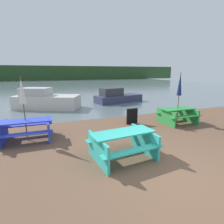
# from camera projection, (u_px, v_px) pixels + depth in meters

# --- Properties ---
(ground_plane) EXTENTS (60.00, 60.00, 0.00)m
(ground_plane) POSITION_uv_depth(u_px,v_px,m) (169.00, 175.00, 4.27)
(ground_plane) COLOR brown
(water) EXTENTS (60.00, 50.00, 0.00)m
(water) POSITION_uv_depth(u_px,v_px,m) (61.00, 85.00, 32.13)
(water) COLOR slate
(water) RESTS_ON ground_plane
(far_treeline) EXTENTS (80.00, 1.60, 4.00)m
(far_treeline) POSITION_uv_depth(u_px,v_px,m) (55.00, 73.00, 49.90)
(far_treeline) COLOR #284723
(far_treeline) RESTS_ON water
(picnic_table_teal) EXTENTS (1.95, 1.55, 0.79)m
(picnic_table_teal) POSITION_uv_depth(u_px,v_px,m) (123.00, 142.00, 5.03)
(picnic_table_teal) COLOR #33B7A8
(picnic_table_teal) RESTS_ON ground_plane
(picnic_table_green) EXTENTS (1.61, 1.38, 0.73)m
(picnic_table_green) POSITION_uv_depth(u_px,v_px,m) (177.00, 114.00, 8.48)
(picnic_table_green) COLOR green
(picnic_table_green) RESTS_ON ground_plane
(picnic_table_blue) EXTENTS (1.82, 1.40, 0.74)m
(picnic_table_blue) POSITION_uv_depth(u_px,v_px,m) (26.00, 128.00, 6.35)
(picnic_table_blue) COLOR blue
(picnic_table_blue) RESTS_ON ground_plane
(umbrella_white) EXTENTS (0.23, 0.23, 2.29)m
(umbrella_white) POSITION_uv_depth(u_px,v_px,m) (22.00, 91.00, 6.04)
(umbrella_white) COLOR brown
(umbrella_white) RESTS_ON ground_plane
(umbrella_navy) EXTENTS (0.23, 0.23, 2.41)m
(umbrella_navy) POSITION_uv_depth(u_px,v_px,m) (180.00, 85.00, 8.16)
(umbrella_navy) COLOR brown
(umbrella_navy) RESTS_ON ground_plane
(boat) EXTENTS (4.05, 2.22, 1.18)m
(boat) POSITION_uv_depth(u_px,v_px,m) (117.00, 97.00, 14.20)
(boat) COLOR #333856
(boat) RESTS_ON water
(boat_second) EXTENTS (4.56, 3.40, 1.39)m
(boat_second) POSITION_uv_depth(u_px,v_px,m) (46.00, 100.00, 11.84)
(boat_second) COLOR beige
(boat_second) RESTS_ON water
(signboard) EXTENTS (0.55, 0.08, 0.75)m
(signboard) POSITION_uv_depth(u_px,v_px,m) (132.00, 116.00, 8.32)
(signboard) COLOR black
(signboard) RESTS_ON ground_plane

